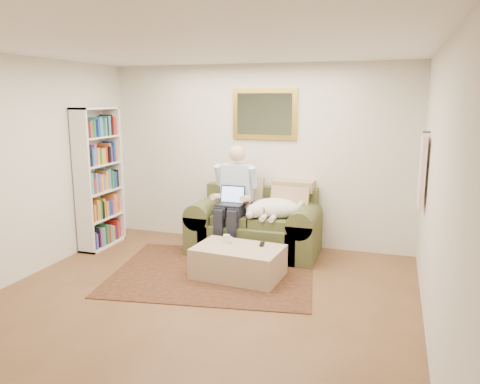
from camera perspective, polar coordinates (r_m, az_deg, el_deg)
The scene contains 12 objects.
room_shell at distance 4.82m, azimuth -4.94°, elevation 1.52°, with size 4.51×5.00×2.61m.
rug at distance 5.87m, azimuth -3.24°, elevation -9.76°, with size 2.42×1.94×0.01m, color black.
sofa at distance 6.54m, azimuth 1.80°, elevation -4.76°, with size 1.77×0.90×1.06m.
seated_man at distance 6.36m, azimuth -0.88°, elevation -1.14°, with size 0.58×0.83×1.49m, color #8CAED8, non-canonical shape.
laptop at distance 6.29m, azimuth -1.09°, elevation -0.95°, with size 0.34×0.27×0.25m.
sleeping_dog at distance 6.28m, azimuth 4.36°, elevation -1.96°, with size 0.73×0.46×0.27m, color white, non-canonical shape.
ottoman at distance 5.68m, azimuth -0.20°, elevation -8.53°, with size 1.03×0.66×0.37m, color tan.
coffee_mug at distance 5.77m, azimuth -1.64°, elevation -5.72°, with size 0.08×0.08×0.10m, color white.
tv_remote at distance 5.70m, azimuth 2.70°, elevation -6.37°, with size 0.05×0.15×0.02m, color black.
bookshelf at distance 6.96m, azimuth -16.84°, elevation 1.62°, with size 0.28×0.80×2.00m, color white, non-canonical shape.
wall_mirror at distance 6.72m, azimuth 3.00°, elevation 9.48°, with size 0.94×0.04×0.72m.
hanging_shirt at distance 5.66m, azimuth 21.31°, elevation 2.78°, with size 0.06×0.52×0.90m, color #FAD2CE, non-canonical shape.
Camera 1 is at (1.88, -4.00, 2.12)m, focal length 35.00 mm.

